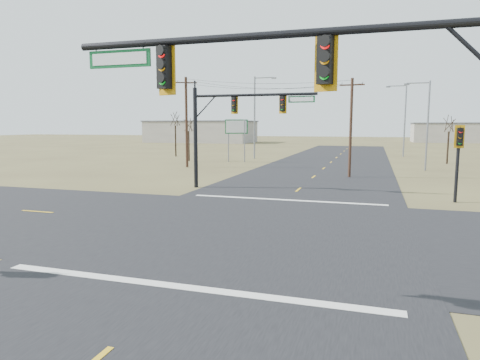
# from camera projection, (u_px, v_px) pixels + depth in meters

# --- Properties ---
(ground) EXTENTS (320.00, 320.00, 0.00)m
(ground) POSITION_uv_depth(u_px,v_px,m) (253.00, 228.00, 19.30)
(ground) COLOR olive
(ground) RESTS_ON ground
(road_ew) EXTENTS (160.00, 14.00, 0.02)m
(road_ew) POSITION_uv_depth(u_px,v_px,m) (253.00, 228.00, 19.30)
(road_ew) COLOR black
(road_ew) RESTS_ON ground
(road_ns) EXTENTS (14.00, 160.00, 0.02)m
(road_ns) POSITION_uv_depth(u_px,v_px,m) (253.00, 228.00, 19.30)
(road_ns) COLOR black
(road_ns) RESTS_ON ground
(stop_bar_near) EXTENTS (12.00, 0.40, 0.01)m
(stop_bar_near) POSITION_uv_depth(u_px,v_px,m) (183.00, 287.00, 12.20)
(stop_bar_near) COLOR silver
(stop_bar_near) RESTS_ON road_ns
(stop_bar_far) EXTENTS (12.00, 0.40, 0.01)m
(stop_bar_far) POSITION_uv_depth(u_px,v_px,m) (286.00, 200.00, 26.40)
(stop_bar_far) COLOR silver
(stop_bar_far) RESTS_ON road_ns
(mast_arm_near) EXTENTS (10.54, 0.54, 7.28)m
(mast_arm_near) POSITION_uv_depth(u_px,v_px,m) (340.00, 95.00, 9.57)
(mast_arm_near) COLOR black
(mast_arm_near) RESTS_ON ground
(mast_arm_far) EXTENTS (9.02, 0.52, 7.31)m
(mast_arm_far) POSITION_uv_depth(u_px,v_px,m) (233.00, 116.00, 30.43)
(mast_arm_far) COLOR black
(mast_arm_far) RESTS_ON ground
(pedestal_signal_ne) EXTENTS (0.58, 0.51, 4.64)m
(pedestal_signal_ne) POSITION_uv_depth(u_px,v_px,m) (459.00, 147.00, 25.19)
(pedestal_signal_ne) COLOR black
(pedestal_signal_ne) RESTS_ON ground
(utility_pole_near) EXTENTS (2.13, 0.27, 8.69)m
(utility_pole_near) POSITION_uv_depth(u_px,v_px,m) (351.00, 126.00, 37.59)
(utility_pole_near) COLOR #40271B
(utility_pole_near) RESTS_ON ground
(utility_pole_far) EXTENTS (2.23, 1.09, 9.79)m
(utility_pole_far) POSITION_uv_depth(u_px,v_px,m) (186.00, 121.00, 46.78)
(utility_pole_far) COLOR #40271B
(utility_pole_far) RESTS_ON ground
(highway_sign) EXTENTS (2.69, 1.05, 5.32)m
(highway_sign) POSITION_uv_depth(u_px,v_px,m) (236.00, 132.00, 53.40)
(highway_sign) COLOR slate
(highway_sign) RESTS_ON ground
(streetlight_a) EXTENTS (2.52, 0.29, 9.03)m
(streetlight_a) POSITION_uv_depth(u_px,v_px,m) (426.00, 121.00, 43.14)
(streetlight_a) COLOR slate
(streetlight_a) RESTS_ON ground
(streetlight_b) EXTENTS (2.93, 0.36, 10.49)m
(streetlight_b) POSITION_uv_depth(u_px,v_px,m) (403.00, 116.00, 62.39)
(streetlight_b) COLOR slate
(streetlight_b) RESTS_ON ground
(streetlight_c) EXTENTS (3.11, 0.30, 11.19)m
(streetlight_c) POSITION_uv_depth(u_px,v_px,m) (256.00, 113.00, 58.67)
(streetlight_c) COLOR slate
(streetlight_c) RESTS_ON ground
(bare_tree_a) EXTENTS (3.16, 3.16, 6.03)m
(bare_tree_a) POSITION_uv_depth(u_px,v_px,m) (189.00, 124.00, 54.84)
(bare_tree_a) COLOR black
(bare_tree_a) RESTS_ON ground
(bare_tree_b) EXTENTS (3.60, 3.60, 6.98)m
(bare_tree_b) POSITION_uv_depth(u_px,v_px,m) (175.00, 119.00, 62.73)
(bare_tree_b) COLOR black
(bare_tree_b) RESTS_ON ground
(bare_tree_c) EXTENTS (3.44, 3.44, 6.17)m
(bare_tree_c) POSITION_uv_depth(u_px,v_px,m) (449.00, 123.00, 50.69)
(bare_tree_c) COLOR black
(bare_tree_c) RESTS_ON ground
(warehouse_left) EXTENTS (28.00, 14.00, 5.50)m
(warehouse_left) POSITION_uv_depth(u_px,v_px,m) (201.00, 132.00, 116.00)
(warehouse_left) COLOR #ABA598
(warehouse_left) RESTS_ON ground
(warehouse_mid) EXTENTS (20.00, 12.00, 5.00)m
(warehouse_mid) POSITION_uv_depth(u_px,v_px,m) (452.00, 133.00, 115.66)
(warehouse_mid) COLOR #ABA598
(warehouse_mid) RESTS_ON ground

